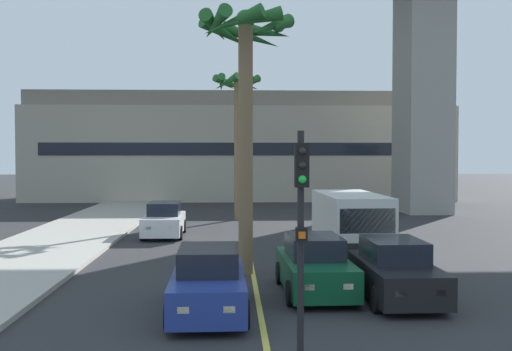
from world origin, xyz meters
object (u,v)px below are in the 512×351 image
Objects in this scene: delivery_van at (350,223)px; car_queue_front at (164,221)px; car_queue_third at (208,283)px; car_queue_fourth at (315,267)px; car_queue_second at (395,272)px; palm_tree_mid_median at (245,66)px; traffic_light_median_near at (301,216)px; palm_tree_near_median at (237,98)px.

car_queue_front is at bearing 139.73° from delivery_van.
car_queue_third is 1.00× the size of car_queue_fourth.
car_queue_third is (-4.81, -1.23, 0.00)m from car_queue_second.
car_queue_third is 8.76m from delivery_van.
car_queue_second is at bearing -42.27° from palm_tree_mid_median.
car_queue_front is 0.50× the size of palm_tree_mid_median.
car_queue_second is 0.98× the size of traffic_light_median_near.
car_queue_fourth is 0.99× the size of traffic_light_median_near.
palm_tree_near_median is (0.85, 20.30, 6.28)m from car_queue_third.
palm_tree_near_median reaches higher than delivery_van.
delivery_van is (0.03, 6.05, 0.57)m from car_queue_second.
car_queue_fourth is 0.78× the size of delivery_van.
car_queue_fourth is 6.23m from traffic_light_median_near.
delivery_van reaches higher than car_queue_front.
traffic_light_median_near is (-1.05, -5.80, 1.99)m from car_queue_fourth.
car_queue_second is 6.22m from traffic_light_median_near.
traffic_light_median_near is 0.50× the size of palm_tree_near_median.
car_queue_front is at bearing 120.88° from car_queue_second.
traffic_light_median_near is at bearing -84.82° from palm_tree_mid_median.
traffic_light_median_near is 9.38m from palm_tree_mid_median.
palm_tree_mid_median is (-3.82, 3.48, 5.84)m from car_queue_second.
car_queue_front is 9.84m from palm_tree_near_median.
delivery_van is at bearing 74.47° from traffic_light_median_near.
traffic_light_median_near reaches higher than car_queue_second.
delivery_van is (2.03, 5.29, 0.57)m from car_queue_fourth.
delivery_van is 7.02m from palm_tree_mid_median.
car_queue_second is 0.50× the size of palm_tree_mid_median.
car_queue_front is 0.49× the size of palm_tree_near_median.
palm_tree_mid_median is at bearing 123.85° from car_queue_fourth.
car_queue_front is 0.99× the size of car_queue_fourth.
car_queue_second is 7.80m from palm_tree_mid_median.
traffic_light_median_near reaches higher than car_queue_fourth.
traffic_light_median_near is (-3.05, -5.04, 1.99)m from car_queue_second.
palm_tree_mid_median reaches higher than traffic_light_median_near.
palm_tree_near_median is (-3.96, 19.08, 6.28)m from car_queue_second.
car_queue_third is 0.50× the size of palm_tree_mid_median.
car_queue_front is 0.78× the size of delivery_van.
palm_tree_near_median is 15.61m from palm_tree_mid_median.
palm_tree_near_median is at bearing 90.49° from palm_tree_mid_median.
traffic_light_median_near is at bearing -105.53° from delivery_van.
car_queue_third is 4.65m from traffic_light_median_near.
car_queue_front is at bearing -116.72° from palm_tree_near_median.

